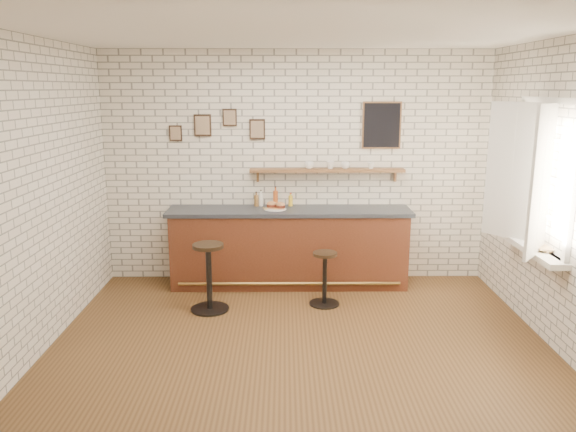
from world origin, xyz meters
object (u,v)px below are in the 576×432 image
(bar_counter, at_px, (289,247))
(shelf_cup_b, at_px, (330,165))
(ciabatta_sandwich, at_px, (276,205))
(bitters_bottle_white, at_px, (261,200))
(bar_stool_left, at_px, (209,275))
(shelf_cup_a, at_px, (309,165))
(shelf_cup_c, at_px, (345,165))
(condiment_bottle_yellow, at_px, (291,200))
(shelf_cup_d, at_px, (371,166))
(bitters_bottle_amber, at_px, (275,198))
(sandwich_plate, at_px, (275,209))
(book_lower, at_px, (537,250))
(book_upper, at_px, (537,247))
(bar_stool_right, at_px, (325,277))
(bitters_bottle_brown, at_px, (256,200))

(bar_counter, bearing_deg, shelf_cup_b, 20.60)
(ciabatta_sandwich, distance_m, bitters_bottle_white, 0.29)
(ciabatta_sandwich, bearing_deg, bar_counter, 5.12)
(bar_stool_left, bearing_deg, bitters_bottle_white, 62.04)
(shelf_cup_a, bearing_deg, shelf_cup_c, -15.61)
(condiment_bottle_yellow, xyz_separation_m, shelf_cup_d, (1.04, 0.01, 0.46))
(bitters_bottle_white, relative_size, bitters_bottle_amber, 0.82)
(sandwich_plate, height_order, shelf_cup_d, shelf_cup_d)
(book_lower, xyz_separation_m, book_upper, (0.00, 0.02, 0.02))
(condiment_bottle_yellow, distance_m, bar_stool_right, 1.23)
(condiment_bottle_yellow, distance_m, shelf_cup_d, 1.13)
(sandwich_plate, distance_m, bar_stool_right, 1.13)
(ciabatta_sandwich, xyz_separation_m, book_lower, (2.64, -1.60, -0.12))
(bitters_bottle_brown, bearing_deg, bar_stool_left, -115.32)
(ciabatta_sandwich, bearing_deg, sandwich_plate, 180.00)
(shelf_cup_a, xyz_separation_m, book_lower, (2.21, -1.82, -0.60))
(bitters_bottle_brown, xyz_separation_m, shelf_cup_b, (0.96, 0.01, 0.46))
(bar_stool_right, height_order, book_lower, book_lower)
(book_lower, bearing_deg, shelf_cup_b, 113.24)
(bar_counter, relative_size, shelf_cup_c, 27.76)
(bitters_bottle_brown, bearing_deg, bitters_bottle_white, 0.00)
(condiment_bottle_yellow, relative_size, bar_stool_right, 0.28)
(ciabatta_sandwich, distance_m, shelf_cup_a, 0.68)
(shelf_cup_b, bearing_deg, shelf_cup_c, -78.89)
(bitters_bottle_brown, height_order, shelf_cup_a, shelf_cup_a)
(bitters_bottle_white, bearing_deg, bitters_bottle_amber, 0.00)
(condiment_bottle_yellow, bearing_deg, bar_stool_left, -131.85)
(bar_counter, height_order, shelf_cup_c, shelf_cup_c)
(shelf_cup_c, bearing_deg, bar_stool_left, 125.85)
(sandwich_plate, height_order, shelf_cup_c, shelf_cup_c)
(bitters_bottle_brown, height_order, shelf_cup_c, shelf_cup_c)
(bitters_bottle_white, bearing_deg, sandwich_plate, -47.90)
(book_lower, bearing_deg, bar_stool_right, 132.50)
(bar_counter, height_order, sandwich_plate, sandwich_plate)
(bitters_bottle_white, xyz_separation_m, shelf_cup_d, (1.42, 0.01, 0.44))
(bitters_bottle_amber, height_order, shelf_cup_a, shelf_cup_a)
(ciabatta_sandwich, bearing_deg, book_upper, -30.99)
(bitters_bottle_white, xyz_separation_m, shelf_cup_b, (0.90, 0.01, 0.45))
(ciabatta_sandwich, bearing_deg, bitters_bottle_brown, 141.39)
(ciabatta_sandwich, height_order, bar_stool_left, ciabatta_sandwich)
(condiment_bottle_yellow, distance_m, book_upper, 3.04)
(ciabatta_sandwich, relative_size, bitters_bottle_white, 1.23)
(ciabatta_sandwich, relative_size, book_lower, 1.07)
(bar_counter, bearing_deg, bitters_bottle_amber, 132.66)
(bar_stool_left, xyz_separation_m, bar_stool_right, (1.34, 0.16, -0.08))
(bitters_bottle_brown, distance_m, bitters_bottle_white, 0.06)
(ciabatta_sandwich, bearing_deg, bar_stool_left, -131.73)
(shelf_cup_a, bearing_deg, bitters_bottle_amber, 165.58)
(bitters_bottle_white, relative_size, book_lower, 0.87)
(sandwich_plate, xyz_separation_m, ciabatta_sandwich, (0.01, 0.00, 0.05))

